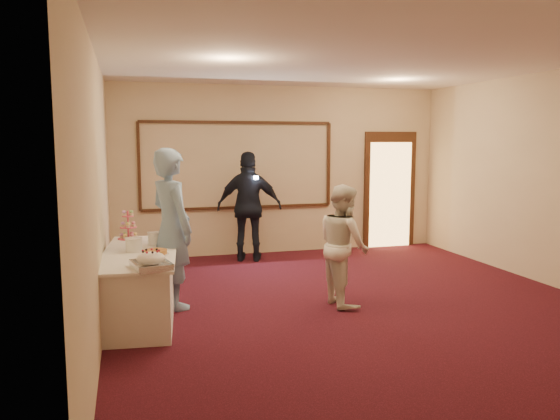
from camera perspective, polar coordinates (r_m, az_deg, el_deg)
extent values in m
plane|color=black|center=(6.90, 8.26, -9.97)|extent=(7.00, 7.00, 0.00)
cube|color=beige|center=(9.90, 0.15, 4.18)|extent=(6.00, 0.04, 3.00)
cube|color=beige|center=(6.04, -18.46, 1.81)|extent=(0.04, 7.00, 3.00)
cube|color=white|center=(6.66, 8.75, 15.52)|extent=(6.00, 7.00, 0.04)
cube|color=black|center=(9.74, -4.34, 0.27)|extent=(3.40, 0.04, 0.05)
cube|color=black|center=(9.67, -4.42, 9.12)|extent=(3.40, 0.04, 0.05)
cube|color=black|center=(9.49, -14.52, 4.42)|extent=(0.05, 0.04, 1.50)
cube|color=black|center=(10.15, 5.10, 4.79)|extent=(0.05, 0.04, 1.50)
cube|color=black|center=(10.68, 11.37, 2.11)|extent=(1.05, 0.06, 2.20)
cube|color=#FFBF66|center=(10.67, 11.43, 1.56)|extent=(0.85, 0.02, 2.00)
cube|color=white|center=(6.57, -14.33, -7.64)|extent=(0.93, 2.06, 0.74)
cube|color=white|center=(6.48, -14.44, -4.35)|extent=(1.03, 2.18, 0.03)
cube|color=#AEAFB5|center=(5.61, -13.32, -5.76)|extent=(0.42, 0.49, 0.04)
ellipsoid|color=white|center=(5.60, -13.34, -4.94)|extent=(0.28, 0.28, 0.13)
cube|color=silver|center=(5.74, -12.44, -5.22)|extent=(0.21, 0.26, 0.01)
cylinder|color=#D94A66|center=(7.31, -15.59, -1.51)|extent=(0.02, 0.02, 0.36)
cylinder|color=#D94A66|center=(7.34, -15.54, -2.87)|extent=(0.27, 0.27, 0.01)
cylinder|color=#D94A66|center=(7.32, -15.58, -1.75)|extent=(0.21, 0.21, 0.01)
cylinder|color=#D94A66|center=(7.30, -15.62, -0.62)|extent=(0.15, 0.15, 0.01)
cylinder|color=white|center=(6.48, -15.03, -3.56)|extent=(0.18, 0.18, 0.15)
cylinder|color=white|center=(6.47, -15.06, -2.86)|extent=(0.19, 0.19, 0.01)
cylinder|color=white|center=(6.84, -12.92, -2.95)|extent=(0.17, 0.17, 0.15)
cylinder|color=white|center=(6.83, -12.94, -2.32)|extent=(0.18, 0.18, 0.01)
cylinder|color=white|center=(6.24, -12.86, -4.55)|extent=(0.29, 0.29, 0.01)
cylinder|color=olive|center=(6.24, -12.87, -4.29)|extent=(0.25, 0.25, 0.05)
imported|color=#7A9CC6|center=(6.74, -11.24, -1.91)|extent=(0.72, 0.84, 1.95)
imported|color=white|center=(6.81, 6.67, -3.64)|extent=(0.59, 0.75, 1.50)
imported|color=black|center=(9.22, -3.22, 0.36)|extent=(1.17, 0.75, 1.85)
cube|color=white|center=(8.98, -2.52, 3.41)|extent=(0.07, 0.04, 0.05)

